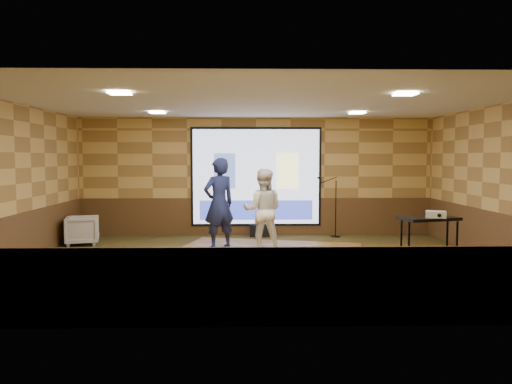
{
  "coord_description": "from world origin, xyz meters",
  "views": [
    {
      "loc": [
        -0.29,
        -9.24,
        2.0
      ],
      "look_at": [
        -0.06,
        0.73,
        1.3
      ],
      "focal_mm": 35.0,
      "sensor_mm": 36.0,
      "label": 1
    }
  ],
  "objects_px": {
    "banquet_chair": "(83,230)",
    "av_table": "(429,234)",
    "mic_stand": "(333,217)",
    "player_right": "(263,210)",
    "projector_screen": "(256,178)",
    "duffel_bag": "(260,230)",
    "projector": "(436,214)",
    "dance_floor": "(266,252)",
    "player_left": "(219,204)"
  },
  "relations": [
    {
      "from": "player_left",
      "to": "duffel_bag",
      "type": "xyz_separation_m",
      "value": [
        0.94,
        1.86,
        -0.85
      ]
    },
    {
      "from": "mic_stand",
      "to": "banquet_chair",
      "type": "height_order",
      "value": "mic_stand"
    },
    {
      "from": "projector_screen",
      "to": "projector",
      "type": "bearing_deg",
      "value": -57.47
    },
    {
      "from": "projector_screen",
      "to": "dance_floor",
      "type": "distance_m",
      "value": 2.77
    },
    {
      "from": "banquet_chair",
      "to": "player_right",
      "type": "bearing_deg",
      "value": -118.82
    },
    {
      "from": "projector",
      "to": "projector_screen",
      "type": "bearing_deg",
      "value": 142.55
    },
    {
      "from": "player_left",
      "to": "banquet_chair",
      "type": "height_order",
      "value": "player_left"
    },
    {
      "from": "player_right",
      "to": "av_table",
      "type": "xyz_separation_m",
      "value": [
        2.72,
        -2.08,
        -0.19
      ]
    },
    {
      "from": "banquet_chair",
      "to": "av_table",
      "type": "bearing_deg",
      "value": -129.03
    },
    {
      "from": "dance_floor",
      "to": "mic_stand",
      "type": "bearing_deg",
      "value": 49.02
    },
    {
      "from": "av_table",
      "to": "projector",
      "type": "distance_m",
      "value": 0.37
    },
    {
      "from": "projector_screen",
      "to": "duffel_bag",
      "type": "height_order",
      "value": "projector_screen"
    },
    {
      "from": "projector",
      "to": "duffel_bag",
      "type": "xyz_separation_m",
      "value": [
        -2.78,
        4.34,
        -0.9
      ]
    },
    {
      "from": "mic_stand",
      "to": "duffel_bag",
      "type": "bearing_deg",
      "value": 164.84
    },
    {
      "from": "av_table",
      "to": "banquet_chair",
      "type": "distance_m",
      "value": 7.5
    },
    {
      "from": "av_table",
      "to": "projector_screen",
      "type": "bearing_deg",
      "value": 122.33
    },
    {
      "from": "projector",
      "to": "mic_stand",
      "type": "xyz_separation_m",
      "value": [
        -0.95,
        4.21,
        -0.56
      ]
    },
    {
      "from": "dance_floor",
      "to": "duffel_bag",
      "type": "height_order",
      "value": "duffel_bag"
    },
    {
      "from": "dance_floor",
      "to": "projector",
      "type": "bearing_deg",
      "value": -38.6
    },
    {
      "from": "projector",
      "to": "duffel_bag",
      "type": "relative_size",
      "value": 0.65
    },
    {
      "from": "projector",
      "to": "banquet_chair",
      "type": "bearing_deg",
      "value": 174.93
    },
    {
      "from": "projector_screen",
      "to": "av_table",
      "type": "height_order",
      "value": "projector_screen"
    },
    {
      "from": "player_right",
      "to": "mic_stand",
      "type": "relative_size",
      "value": 1.13
    },
    {
      "from": "player_left",
      "to": "banquet_chair",
      "type": "relative_size",
      "value": 2.7
    },
    {
      "from": "projector",
      "to": "banquet_chair",
      "type": "height_order",
      "value": "projector"
    },
    {
      "from": "mic_stand",
      "to": "av_table",
      "type": "bearing_deg",
      "value": -89.19
    },
    {
      "from": "projector_screen",
      "to": "player_right",
      "type": "bearing_deg",
      "value": -87.87
    },
    {
      "from": "duffel_bag",
      "to": "mic_stand",
      "type": "bearing_deg",
      "value": -4.0
    },
    {
      "from": "projector_screen",
      "to": "player_right",
      "type": "distance_m",
      "value": 2.43
    },
    {
      "from": "banquet_chair",
      "to": "duffel_bag",
      "type": "height_order",
      "value": "banquet_chair"
    },
    {
      "from": "projector_screen",
      "to": "player_left",
      "type": "height_order",
      "value": "projector_screen"
    },
    {
      "from": "projector_screen",
      "to": "duffel_bag",
      "type": "xyz_separation_m",
      "value": [
        0.1,
        -0.19,
        -1.32
      ]
    },
    {
      "from": "projector_screen",
      "to": "dance_floor",
      "type": "height_order",
      "value": "projector_screen"
    },
    {
      "from": "projector_screen",
      "to": "projector",
      "type": "xyz_separation_m",
      "value": [
        2.88,
        -4.52,
        -0.43
      ]
    },
    {
      "from": "player_right",
      "to": "banquet_chair",
      "type": "xyz_separation_m",
      "value": [
        -4.09,
        1.06,
        -0.56
      ]
    },
    {
      "from": "player_right",
      "to": "mic_stand",
      "type": "xyz_separation_m",
      "value": [
        1.85,
        2.04,
        -0.4
      ]
    },
    {
      "from": "player_right",
      "to": "duffel_bag",
      "type": "relative_size",
      "value": 3.5
    },
    {
      "from": "dance_floor",
      "to": "duffel_bag",
      "type": "xyz_separation_m",
      "value": [
        -0.06,
        2.16,
        0.14
      ]
    },
    {
      "from": "player_right",
      "to": "banquet_chair",
      "type": "relative_size",
      "value": 2.39
    },
    {
      "from": "projector_screen",
      "to": "projector",
      "type": "relative_size",
      "value": 10.3
    },
    {
      "from": "dance_floor",
      "to": "mic_stand",
      "type": "relative_size",
      "value": 2.5
    },
    {
      "from": "dance_floor",
      "to": "banquet_chair",
      "type": "relative_size",
      "value": 5.3
    },
    {
      "from": "projector_screen",
      "to": "player_left",
      "type": "xyz_separation_m",
      "value": [
        -0.84,
        -2.05,
        -0.47
      ]
    },
    {
      "from": "mic_stand",
      "to": "duffel_bag",
      "type": "xyz_separation_m",
      "value": [
        -1.83,
        0.13,
        -0.34
      ]
    },
    {
      "from": "projector",
      "to": "player_right",
      "type": "bearing_deg",
      "value": 162.28
    },
    {
      "from": "player_right",
      "to": "mic_stand",
      "type": "distance_m",
      "value": 2.78
    },
    {
      "from": "projector_screen",
      "to": "dance_floor",
      "type": "xyz_separation_m",
      "value": [
        0.16,
        -2.35,
        -1.46
      ]
    },
    {
      "from": "projector_screen",
      "to": "mic_stand",
      "type": "distance_m",
      "value": 2.19
    },
    {
      "from": "av_table",
      "to": "duffel_bag",
      "type": "bearing_deg",
      "value": 122.5
    },
    {
      "from": "player_left",
      "to": "mic_stand",
      "type": "distance_m",
      "value": 3.31
    }
  ]
}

